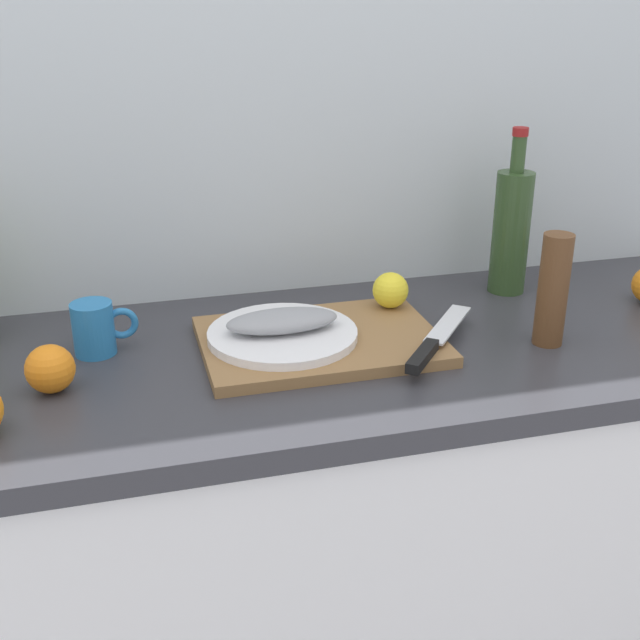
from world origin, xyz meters
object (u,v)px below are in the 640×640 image
object	(u,v)px
wine_bottle	(511,229)
white_plate	(283,334)
pepper_mill	(553,290)
cutting_board	(320,341)
lemon_0	(390,290)
fish_fillet	(282,321)
chef_knife	(432,344)
coffee_mug_0	(96,328)
orange_0	(50,369)

from	to	relation	value
wine_bottle	white_plate	bearing A→B (deg)	-162.42
wine_bottle	pepper_mill	xyz separation A→B (m)	(-0.05, -0.26, -0.03)
cutting_board	lemon_0	bearing A→B (deg)	30.53
fish_fillet	lemon_0	bearing A→B (deg)	21.44
wine_bottle	chef_knife	bearing A→B (deg)	-135.77
chef_knife	coffee_mug_0	world-z (taller)	coffee_mug_0
cutting_board	orange_0	bearing A→B (deg)	-173.44
white_plate	chef_knife	bearing A→B (deg)	-24.52
fish_fillet	orange_0	bearing A→B (deg)	-171.36
coffee_mug_0	pepper_mill	distance (m)	0.78
white_plate	fish_fillet	xyz separation A→B (m)	(0.00, 0.00, 0.03)
cutting_board	lemon_0	distance (m)	0.19
chef_knife	lemon_0	xyz separation A→B (m)	(-0.00, 0.20, 0.02)
cutting_board	chef_knife	distance (m)	0.20
white_plate	lemon_0	size ratio (longest dim) A/B	3.82
white_plate	fish_fillet	bearing A→B (deg)	0.00
wine_bottle	coffee_mug_0	size ratio (longest dim) A/B	3.01
lemon_0	orange_0	xyz separation A→B (m)	(-0.61, -0.15, -0.02)
wine_bottle	coffee_mug_0	xyz separation A→B (m)	(-0.81, -0.09, -0.08)
coffee_mug_0	wine_bottle	bearing A→B (deg)	6.56
lemon_0	pepper_mill	bearing A→B (deg)	-39.33
pepper_mill	white_plate	bearing A→B (deg)	168.05
coffee_mug_0	pepper_mill	xyz separation A→B (m)	(0.76, -0.16, 0.05)
pepper_mill	coffee_mug_0	bearing A→B (deg)	167.95
orange_0	pepper_mill	bearing A→B (deg)	-2.66
pepper_mill	lemon_0	bearing A→B (deg)	140.67
cutting_board	coffee_mug_0	distance (m)	0.38
coffee_mug_0	pepper_mill	bearing A→B (deg)	-12.05
cutting_board	chef_knife	size ratio (longest dim) A/B	1.70
cutting_board	wine_bottle	distance (m)	0.49
lemon_0	cutting_board	bearing A→B (deg)	-149.47
chef_knife	coffee_mug_0	bearing A→B (deg)	112.09
cutting_board	lemon_0	world-z (taller)	lemon_0
chef_knife	orange_0	size ratio (longest dim) A/B	3.17
fish_fillet	pepper_mill	distance (m)	0.47
lemon_0	chef_knife	bearing A→B (deg)	-88.62
cutting_board	pepper_mill	size ratio (longest dim) A/B	2.06
lemon_0	coffee_mug_0	size ratio (longest dim) A/B	0.61
white_plate	lemon_0	bearing A→B (deg)	21.44
fish_fillet	coffee_mug_0	bearing A→B (deg)	167.79
wine_bottle	lemon_0	bearing A→B (deg)	-165.70
fish_fillet	coffee_mug_0	world-z (taller)	coffee_mug_0
fish_fillet	lemon_0	size ratio (longest dim) A/B	2.86
cutting_board	wine_bottle	xyz separation A→B (m)	(0.44, 0.17, 0.12)
white_plate	orange_0	world-z (taller)	orange_0
chef_knife	coffee_mug_0	size ratio (longest dim) A/B	2.19
orange_0	pepper_mill	distance (m)	0.84
white_plate	fish_fillet	world-z (taller)	fish_fillet
lemon_0	pepper_mill	distance (m)	0.30
fish_fillet	coffee_mug_0	xyz separation A→B (m)	(-0.31, 0.07, -0.01)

